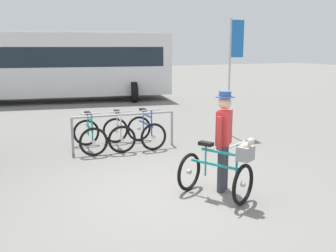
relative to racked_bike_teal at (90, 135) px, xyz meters
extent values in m
plane|color=slate|center=(0.58, -3.32, -0.37)|extent=(80.00, 80.00, 0.00)
cylinder|color=#99999E|center=(-0.43, -0.14, 0.06)|extent=(0.06, 0.06, 0.85)
cylinder|color=#99999E|center=(2.01, -0.34, 0.06)|extent=(0.06, 0.06, 0.85)
cylinder|color=#99999E|center=(0.79, -0.24, 0.48)|extent=(2.45, 0.25, 0.05)
torus|color=black|center=(0.04, 0.51, -0.04)|extent=(0.66, 0.13, 0.66)
cylinder|color=#B7B7BC|center=(0.04, 0.51, -0.04)|extent=(0.08, 0.07, 0.08)
torus|color=black|center=(-0.04, -0.51, -0.04)|extent=(0.66, 0.13, 0.66)
cylinder|color=#B7B7BC|center=(-0.04, -0.51, -0.04)|extent=(0.08, 0.07, 0.08)
cube|color=teal|center=(0.00, 0.00, 0.19)|extent=(0.10, 0.92, 0.04)
cube|color=teal|center=(0.00, -0.05, 0.41)|extent=(0.08, 0.61, 0.04)
cylinder|color=teal|center=(0.01, 0.18, 0.24)|extent=(0.03, 0.03, 0.55)
cube|color=black|center=(0.01, 0.18, 0.51)|extent=(0.14, 0.25, 0.06)
cylinder|color=teal|center=(-0.03, -0.39, 0.28)|extent=(0.03, 0.03, 0.63)
cylinder|color=#B7B7BC|center=(-0.03, -0.39, 0.59)|extent=(0.52, 0.06, 0.03)
torus|color=black|center=(0.78, 0.45, -0.04)|extent=(0.67, 0.19, 0.66)
cylinder|color=#B7B7BC|center=(0.78, 0.45, -0.04)|extent=(0.09, 0.07, 0.08)
torus|color=black|center=(0.62, -0.56, -0.04)|extent=(0.67, 0.19, 0.66)
cylinder|color=#B7B7BC|center=(0.62, -0.56, -0.04)|extent=(0.09, 0.07, 0.08)
cube|color=silver|center=(0.70, -0.06, 0.19)|extent=(0.18, 0.91, 0.04)
cube|color=silver|center=(0.69, -0.10, 0.41)|extent=(0.13, 0.61, 0.04)
cylinder|color=silver|center=(0.73, 0.13, 0.24)|extent=(0.03, 0.03, 0.55)
cube|color=black|center=(0.73, 0.13, 0.51)|extent=(0.16, 0.26, 0.06)
cylinder|color=silver|center=(0.64, -0.44, 0.28)|extent=(0.03, 0.03, 0.63)
cylinder|color=#B7B7BC|center=(0.64, -0.44, 0.59)|extent=(0.52, 0.11, 0.03)
torus|color=black|center=(1.40, 0.40, -0.04)|extent=(0.66, 0.08, 0.66)
cylinder|color=#B7B7BC|center=(1.40, 0.40, -0.04)|extent=(0.08, 0.06, 0.08)
torus|color=black|center=(1.39, -0.62, -0.04)|extent=(0.66, 0.08, 0.66)
cylinder|color=#B7B7BC|center=(1.39, -0.62, -0.04)|extent=(0.08, 0.06, 0.08)
cube|color=#2D56B7|center=(1.40, -0.11, 0.19)|extent=(0.05, 0.92, 0.04)
cube|color=#2D56B7|center=(1.39, -0.16, 0.41)|extent=(0.04, 0.61, 0.04)
cylinder|color=#2D56B7|center=(1.40, 0.07, 0.24)|extent=(0.03, 0.03, 0.55)
cube|color=black|center=(1.40, 0.07, 0.51)|extent=(0.12, 0.24, 0.06)
cylinder|color=#2D56B7|center=(1.39, -0.50, 0.28)|extent=(0.03, 0.03, 0.63)
cylinder|color=#B7B7BC|center=(1.39, -0.50, 0.59)|extent=(0.52, 0.04, 0.03)
torus|color=black|center=(0.93, -3.29, -0.04)|extent=(0.61, 0.36, 0.66)
cylinder|color=#B7B7BC|center=(0.93, -3.29, -0.04)|extent=(0.10, 0.09, 0.08)
torus|color=black|center=(1.40, -4.20, -0.04)|extent=(0.61, 0.36, 0.66)
cylinder|color=#B7B7BC|center=(1.40, -4.20, -0.04)|extent=(0.10, 0.09, 0.08)
cube|color=teal|center=(1.17, -3.75, 0.19)|extent=(0.46, 0.83, 0.04)
cube|color=teal|center=(1.19, -3.79, 0.41)|extent=(0.31, 0.56, 0.04)
cylinder|color=teal|center=(1.08, -3.58, 0.24)|extent=(0.03, 0.03, 0.55)
cube|color=black|center=(1.08, -3.58, 0.51)|extent=(0.22, 0.27, 0.06)
cylinder|color=teal|center=(1.34, -4.09, 0.28)|extent=(0.03, 0.03, 0.63)
cylinder|color=#B7B7BC|center=(1.34, -4.09, 0.59)|extent=(0.47, 0.27, 0.03)
cube|color=gray|center=(1.41, -4.22, 0.47)|extent=(0.32, 0.30, 0.22)
ellipsoid|color=beige|center=(1.41, -4.22, 0.57)|extent=(0.23, 0.23, 0.16)
sphere|color=beige|center=(1.45, -4.29, 0.67)|extent=(0.11, 0.11, 0.11)
cylinder|color=#383842|center=(1.39, -3.60, 0.04)|extent=(0.14, 0.14, 0.82)
cylinder|color=#383842|center=(1.52, -3.48, 0.04)|extent=(0.14, 0.14, 0.82)
cube|color=red|center=(1.45, -3.54, 0.74)|extent=(0.39, 0.38, 0.58)
cylinder|color=red|center=(1.28, -3.67, 0.69)|extent=(0.09, 0.09, 0.55)
cylinder|color=red|center=(1.60, -3.38, 0.69)|extent=(0.09, 0.09, 0.55)
sphere|color=beige|center=(1.45, -3.54, 1.16)|extent=(0.22, 0.22, 0.22)
cylinder|color=#334C8C|center=(1.45, -3.54, 1.26)|extent=(0.32, 0.32, 0.02)
cylinder|color=#334C8C|center=(1.45, -3.54, 1.31)|extent=(0.20, 0.20, 0.09)
cube|color=silver|center=(0.78, 9.07, 1.28)|extent=(10.29, 4.27, 2.70)
cube|color=#19232D|center=(0.78, 9.07, 1.63)|extent=(9.50, 4.14, 0.84)
cube|color=silver|center=(0.78, 9.07, 2.67)|extent=(9.26, 3.84, 0.08)
cylinder|color=black|center=(3.75, 7.25, 0.08)|extent=(0.41, 0.93, 0.90)
cylinder|color=black|center=(4.20, 9.71, 0.08)|extent=(0.41, 0.93, 0.90)
cylinder|color=#B2B2B7|center=(3.98, 0.11, 1.23)|extent=(0.05, 0.05, 3.20)
cube|color=blue|center=(4.20, 0.11, 2.28)|extent=(0.40, 0.03, 1.00)
camera|label=1|loc=(-2.07, -8.88, 2.08)|focal=41.18mm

